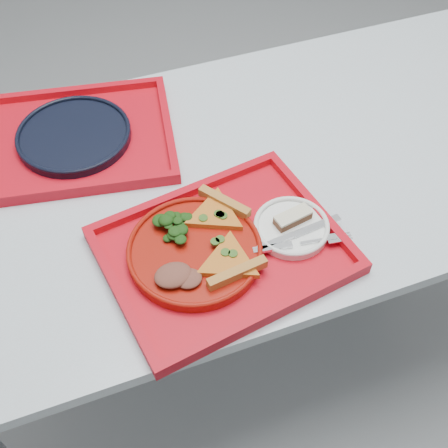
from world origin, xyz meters
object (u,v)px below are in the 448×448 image
Objects in this scene: tray_main at (223,253)px; navy_plate at (74,136)px; dessert_bar at (293,218)px; dinner_plate at (195,252)px; tray_far at (75,141)px.

navy_plate reaches higher than tray_main.
tray_main is at bearing -63.30° from navy_plate.
dinner_plate is at bearing 170.20° from dessert_bar.
navy_plate is (-0.16, 0.41, -0.00)m from dinner_plate.
tray_far is 5.64× the size of dessert_bar.
tray_far is (-0.21, 0.42, 0.00)m from tray_main.
dessert_bar is (0.15, 0.01, 0.03)m from tray_main.
tray_far is at bearing 0.00° from navy_plate.
tray_main is at bearing -10.30° from dinner_plate.
tray_main is 1.73× the size of dinner_plate.
dinner_plate is 0.44m from navy_plate.
tray_main is at bearing -53.30° from tray_far.
navy_plate is at bearing 0.00° from tray_far.
dinner_plate is 1.00× the size of navy_plate.
tray_main is 0.47m from navy_plate.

